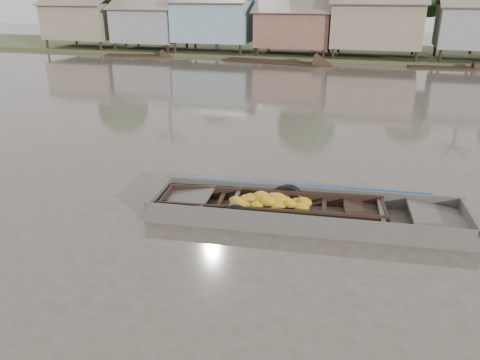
# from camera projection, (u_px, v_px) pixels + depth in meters

# --- Properties ---
(ground) EXTENTS (120.00, 120.00, 0.00)m
(ground) POSITION_uv_depth(u_px,v_px,m) (235.00, 218.00, 11.02)
(ground) COLOR #4A4339
(ground) RESTS_ON ground
(riverbank) EXTENTS (120.00, 12.47, 10.22)m
(riverbank) POSITION_uv_depth(u_px,v_px,m) (385.00, 17.00, 37.48)
(riverbank) COLOR #384723
(riverbank) RESTS_ON ground
(banana_boat) EXTENTS (5.46, 1.98, 0.76)m
(banana_boat) POSITION_uv_depth(u_px,v_px,m) (268.00, 207.00, 11.22)
(banana_boat) COLOR black
(banana_boat) RESTS_ON ground
(viewer_boat) EXTENTS (7.45, 2.57, 0.59)m
(viewer_boat) POSITION_uv_depth(u_px,v_px,m) (306.00, 215.00, 11.02)
(viewer_boat) COLOR #45403A
(viewer_boat) RESTS_ON ground
(distant_boats) EXTENTS (45.57, 14.34, 0.35)m
(distant_boats) POSITION_uv_depth(u_px,v_px,m) (462.00, 74.00, 30.54)
(distant_boats) COLOR black
(distant_boats) RESTS_ON ground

